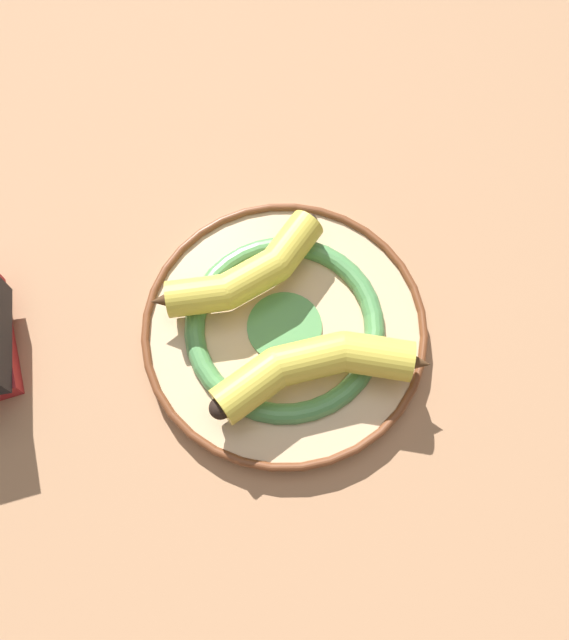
% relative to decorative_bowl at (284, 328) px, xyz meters
% --- Properties ---
extents(ground_plane, '(2.80, 2.80, 0.00)m').
position_rel_decorative_bowl_xyz_m(ground_plane, '(-0.02, -0.03, -0.02)').
color(ground_plane, '#A87A56').
extents(decorative_bowl, '(0.30, 0.30, 0.03)m').
position_rel_decorative_bowl_xyz_m(decorative_bowl, '(0.00, 0.00, 0.00)').
color(decorative_bowl, tan).
rests_on(decorative_bowl, ground_plane).
extents(banana_a, '(0.08, 0.19, 0.04)m').
position_rel_decorative_bowl_xyz_m(banana_a, '(0.06, 0.03, 0.04)').
color(banana_a, gold).
rests_on(banana_a, decorative_bowl).
extents(banana_b, '(0.08, 0.22, 0.04)m').
position_rel_decorative_bowl_xyz_m(banana_b, '(-0.06, -0.01, 0.04)').
color(banana_b, gold).
rests_on(banana_b, decorative_bowl).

